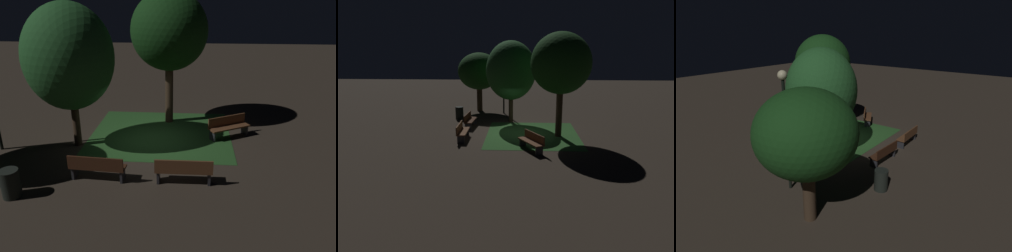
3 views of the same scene
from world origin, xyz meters
The scene contains 8 objects.
ground_plane centered at (0.00, 0.00, 0.00)m, with size 60.00×60.00×0.00m, color #3D3328.
grass_lawn centered at (0.28, 0.82, 0.01)m, with size 5.89×5.30×0.01m, color #2D6028.
bench_front_right centered at (-1.38, -3.12, 0.48)m, with size 1.83×0.60×0.88m.
bench_path_side centered at (1.37, -3.12, 0.48)m, with size 1.80×0.50×0.88m.
bench_front_left centered at (3.12, 0.70, 0.48)m, with size 1.80×1.31×0.88m.
tree_left_canopy centered at (-2.89, -0.54, 3.46)m, with size 3.28×3.28×5.40m.
tree_tall_center centered at (0.53, 2.29, 4.11)m, with size 3.32×3.32×5.82m.
trash_bin centered at (-3.65, -4.20, 0.43)m, with size 0.55×0.55×0.87m, color black.
Camera 1 is at (1.54, -11.93, 5.49)m, focal length 34.50 mm.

